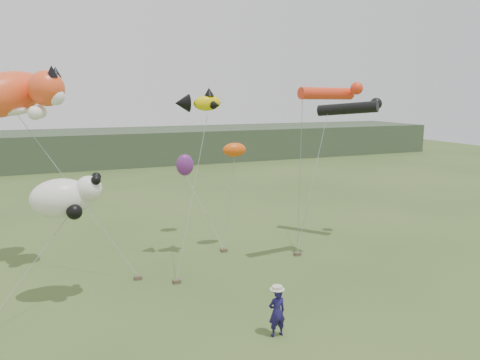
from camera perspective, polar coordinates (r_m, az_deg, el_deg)
ground at (r=18.49m, az=1.83°, el=-16.71°), size 120.00×120.00×0.00m
headland at (r=60.16m, az=-18.74°, el=3.63°), size 90.00×13.00×4.00m
festival_attendant at (r=17.11m, az=4.52°, el=-15.77°), size 0.66×0.45×1.78m
sandbag_anchors at (r=22.54m, az=-7.55°, el=-11.41°), size 14.77×5.52×0.17m
cat_kite at (r=24.07m, az=-25.87°, el=9.43°), size 5.78×4.20×2.91m
fish_kite at (r=23.30m, az=-5.14°, el=9.39°), size 2.29×1.56×1.20m
tube_kites at (r=25.97m, az=12.69°, el=9.25°), size 6.88×5.50×1.86m
panda_kite at (r=19.81m, az=-20.48°, el=-1.97°), size 2.77×1.79×1.72m
misc_kites at (r=26.88m, az=-4.27°, el=2.60°), size 2.95×4.35×2.26m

